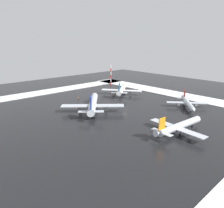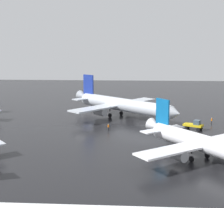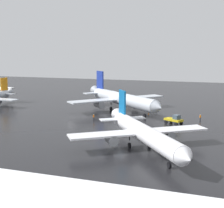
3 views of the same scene
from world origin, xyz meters
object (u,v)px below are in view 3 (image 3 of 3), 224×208
airplane_parked_starboard (122,99)px  ground_crew_near_tug (94,117)px  traffic_cone_mid_line (146,116)px  pushback_tug (174,119)px  traffic_cone_near_nose (156,110)px  traffic_cone_wingtip_side (149,113)px  airplane_parked_portside (144,133)px  ground_crew_beside_wing (200,117)px

airplane_parked_starboard → ground_crew_near_tug: size_ratio=18.35×
airplane_parked_starboard → traffic_cone_mid_line: bearing=5.1°
airplane_parked_starboard → pushback_tug: bearing=4.4°
airplane_parked_starboard → traffic_cone_near_nose: bearing=63.3°
pushback_tug → traffic_cone_wingtip_side: bearing=159.5°
airplane_parked_portside → traffic_cone_wingtip_side: bearing=155.2°
ground_crew_near_tug → traffic_cone_mid_line: bearing=-10.0°
airplane_parked_starboard → traffic_cone_wingtip_side: (9.03, -2.56, -3.50)m
ground_crew_near_tug → traffic_cone_mid_line: (11.81, 9.08, -0.70)m
ground_crew_near_tug → traffic_cone_near_nose: (12.49, 19.82, -0.70)m
pushback_tug → traffic_cone_near_nose: (-8.38, 17.64, -1.01)m
pushback_tug → traffic_cone_mid_line: (-9.05, 6.90, -1.01)m
traffic_cone_near_nose → pushback_tug: bearing=-64.6°
traffic_cone_near_nose → traffic_cone_mid_line: size_ratio=1.00×
traffic_cone_near_nose → airplane_parked_portside: bearing=-81.0°
ground_crew_beside_wing → ground_crew_near_tug: bearing=-150.1°
traffic_cone_near_nose → traffic_cone_mid_line: 10.76m
pushback_tug → traffic_cone_mid_line: 11.43m
pushback_tug → airplane_parked_starboard: bearing=172.9°
airplane_parked_starboard → traffic_cone_wingtip_side: airplane_parked_starboard is taller
traffic_cone_mid_line → traffic_cone_wingtip_side: 4.15m
airplane_parked_starboard → pushback_tug: size_ratio=6.17×
ground_crew_near_tug → traffic_cone_mid_line: size_ratio=3.11×
traffic_cone_near_nose → traffic_cone_mid_line: same height
airplane_parked_portside → ground_crew_near_tug: 29.22m
traffic_cone_wingtip_side → traffic_cone_near_nose: bearing=82.5°
airplane_parked_starboard → ground_crew_near_tug: airplane_parked_starboard is taller
airplane_parked_portside → traffic_cone_mid_line: bearing=156.4°
ground_crew_beside_wing → traffic_cone_wingtip_side: size_ratio=3.11×
ground_crew_beside_wing → traffic_cone_wingtip_side: ground_crew_beside_wing is taller
ground_crew_near_tug → traffic_cone_wingtip_side: 17.62m
traffic_cone_near_nose → airplane_parked_starboard: bearing=-157.8°
airplane_parked_portside → ground_crew_beside_wing: 31.73m
pushback_tug → traffic_cone_wingtip_side: 14.43m
airplane_parked_portside → ground_crew_near_tug: bearing=-175.8°
traffic_cone_near_nose → traffic_cone_mid_line: bearing=-93.6°
pushback_tug → traffic_cone_near_nose: 19.55m
airplane_parked_starboard → pushback_tug: (18.27, -13.60, -2.49)m
ground_crew_near_tug → traffic_cone_wingtip_side: bearing=1.1°
ground_crew_beside_wing → traffic_cone_mid_line: size_ratio=3.11×
traffic_cone_wingtip_side → airplane_parked_portside: bearing=-78.0°
ground_crew_beside_wing → traffic_cone_near_nose: size_ratio=3.11×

